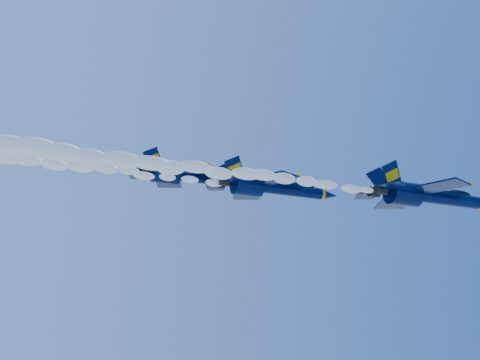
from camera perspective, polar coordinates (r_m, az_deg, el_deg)
name	(u,v)px	position (r m, az deg, el deg)	size (l,w,h in m)	color
jet_lead	(428,196)	(87.02, 15.76, -1.32)	(19.30, 15.83, 7.17)	#000A35
smoke_trail_jet_lead	(154,164)	(70.07, -7.34, 1.35)	(54.99, 2.46, 2.21)	white
jet_second	(272,187)	(86.29, 2.73, -0.64)	(17.55, 14.40, 6.52)	#000A35
jet_third	(189,176)	(88.55, -4.37, 0.33)	(16.39, 13.45, 6.09)	#000A35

